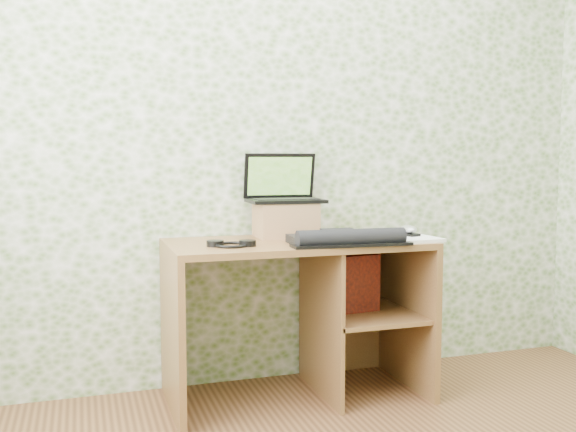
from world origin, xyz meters
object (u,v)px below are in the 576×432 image
object	(u,v)px
laptop	(283,191)
desk	(310,295)
notepad	(405,238)
keyboard	(345,238)
riser	(286,220)

from	to	relation	value
laptop	desk	bearing A→B (deg)	-58.52
notepad	keyboard	bearing A→B (deg)	-171.34
laptop	notepad	world-z (taller)	laptop
desk	laptop	world-z (taller)	laptop
desk	keyboard	size ratio (longest dim) A/B	2.21
riser	laptop	size ratio (longest dim) A/B	0.77
keyboard	notepad	distance (m)	0.35
notepad	desk	bearing A→B (deg)	158.88
keyboard	riser	bearing A→B (deg)	121.20
riser	keyboard	distance (m)	0.37
desk	riser	xyz separation A→B (m)	(-0.09, 0.12, 0.35)
keyboard	notepad	xyz separation A→B (m)	(0.34, 0.08, -0.02)
riser	keyboard	bearing A→B (deg)	-61.36
keyboard	desk	bearing A→B (deg)	116.05
desk	notepad	xyz separation A→B (m)	(0.43, -0.13, 0.28)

